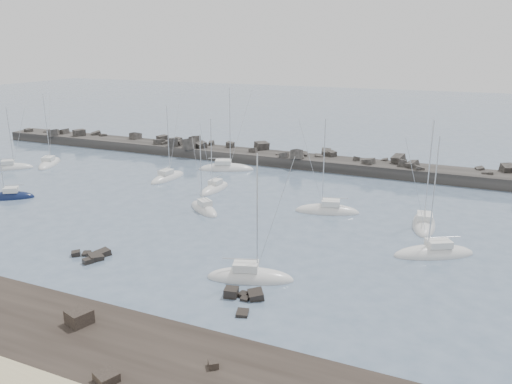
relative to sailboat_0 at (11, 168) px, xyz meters
The scene contains 16 objects.
ground 45.14m from the sailboat_0, 19.48° to the right, with size 400.00×400.00×0.00m, color slate.
rock_shelf 56.59m from the sailboat_0, 40.90° to the right, with size 140.00×12.00×2.06m.
rock_cluster_near 45.90m from the sailboat_0, 30.90° to the right, with size 4.11×3.80×1.49m.
rock_cluster_far 62.55m from the sailboat_0, 23.92° to the right, with size 3.73×4.57×1.36m.
breakwater 41.93m from the sailboat_0, 33.20° to the left, with size 115.00×7.75×5.40m.
sailboat_0 is the anchor object (origin of this frame).
sailboat_1 6.40m from the sailboat_0, 54.72° to the left, with size 6.24×8.89×13.54m.
sailboat_2 18.87m from the sailboat_0, 41.28° to the right, with size 6.70×5.51×10.89m.
sailboat_3 29.35m from the sailboat_0, 10.93° to the left, with size 3.06×8.15×12.72m.
sailboat_4 37.74m from the sailboat_0, 23.04° to the left, with size 10.04×6.35×15.14m.
sailboat_5 42.50m from the sailboat_0, ahead, with size 6.76×5.71×11.00m.
sailboat_6 38.93m from the sailboat_0, ahead, with size 2.54×7.42×11.73m.
sailboat_7 59.94m from the sailboat_0, 21.06° to the right, with size 8.58×4.94×13.08m.
sailboat_8 57.16m from the sailboat_0, ahead, with size 8.71×4.66×13.26m.
sailboat_9 69.24m from the sailboat_0, ahead, with size 3.64×8.91×13.72m.
sailboat_10 71.70m from the sailboat_0, ahead, with size 8.79×6.58×13.63m.
Camera 1 is at (31.06, -44.98, 21.27)m, focal length 35.00 mm.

